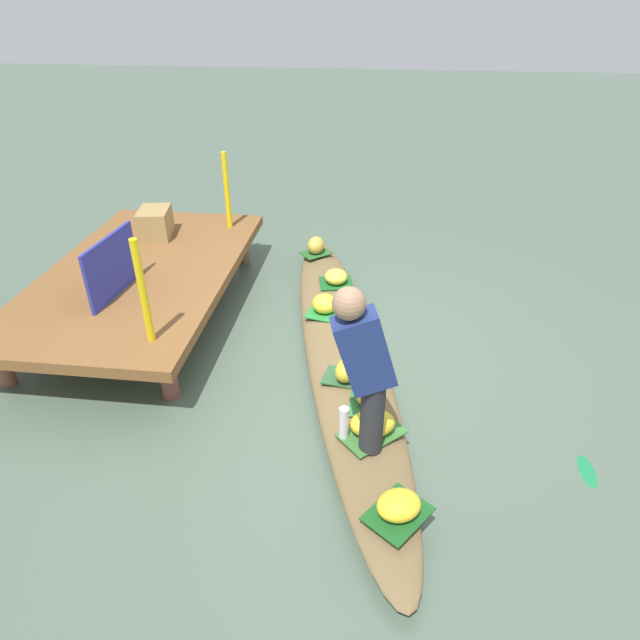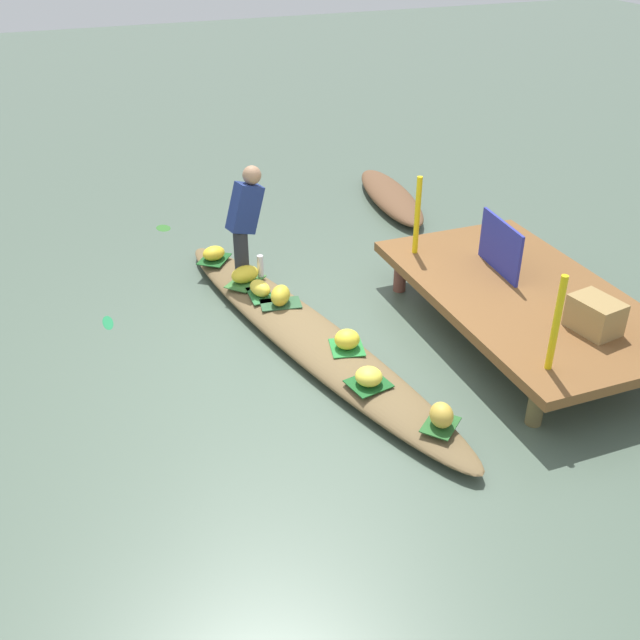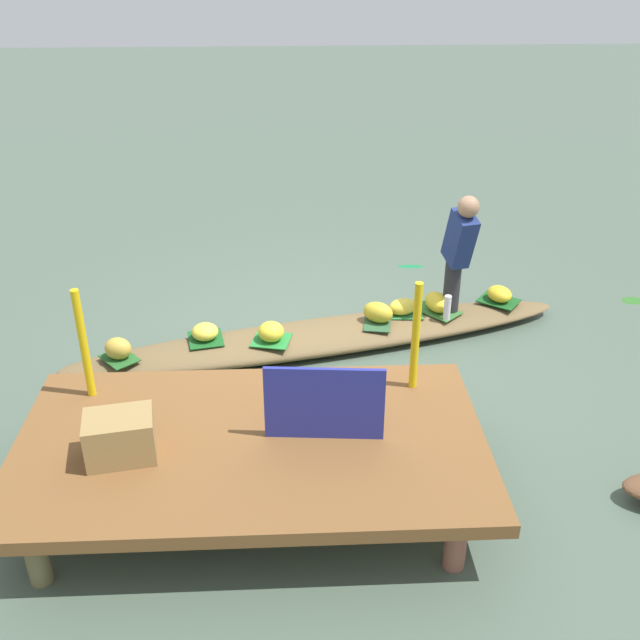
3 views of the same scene
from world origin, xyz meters
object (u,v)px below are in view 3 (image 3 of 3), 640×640
object	(u,v)px
water_bottle	(447,308)
produce_crate	(120,437)
vendor_boat	(323,337)
banana_bunch_6	(271,332)
banana_bunch_5	(499,294)
market_banner	(324,404)
banana_bunch_0	(205,332)
banana_bunch_1	(118,348)
banana_bunch_2	(378,312)
banana_bunch_3	(437,302)
banana_bunch_4	(403,307)
vendor_person	(459,248)

from	to	relation	value
water_bottle	produce_crate	distance (m)	3.53
vendor_boat	banana_bunch_6	world-z (taller)	banana_bunch_6
banana_bunch_5	produce_crate	world-z (taller)	produce_crate
water_bottle	market_banner	distance (m)	2.58
banana_bunch_0	banana_bunch_6	bearing A→B (deg)	175.15
banana_bunch_1	banana_bunch_2	distance (m)	2.43
banana_bunch_0	market_banner	world-z (taller)	market_banner
market_banner	banana_bunch_5	bearing A→B (deg)	-122.01
banana_bunch_3	banana_bunch_0	bearing A→B (deg)	11.83
banana_bunch_1	banana_bunch_2	bearing A→B (deg)	-166.36
banana_bunch_1	banana_bunch_3	size ratio (longest dim) A/B	0.74
banana_bunch_1	produce_crate	xyz separation A→B (m)	(-0.39, 1.74, 0.35)
banana_bunch_1	market_banner	xyz separation A→B (m)	(-1.73, 1.60, 0.47)
banana_bunch_0	banana_bunch_4	size ratio (longest dim) A/B	0.86
banana_bunch_5	water_bottle	xyz separation A→B (m)	(0.61, 0.38, 0.05)
banana_bunch_4	banana_bunch_0	bearing A→B (deg)	12.13
vendor_boat	vendor_person	size ratio (longest dim) A/B	3.93
banana_bunch_6	market_banner	bearing A→B (deg)	101.85
vendor_boat	banana_bunch_2	bearing A→B (deg)	177.12
banana_bunch_0	banana_bunch_1	xyz separation A→B (m)	(0.73, 0.31, 0.02)
banana_bunch_5	water_bottle	bearing A→B (deg)	31.57
vendor_boat	banana_bunch_3	xyz separation A→B (m)	(-1.15, -0.30, 0.19)
water_bottle	produce_crate	size ratio (longest dim) A/B	0.59
vendor_boat	banana_bunch_3	world-z (taller)	banana_bunch_3
vendor_person	banana_bunch_6	bearing A→B (deg)	14.06
banana_bunch_6	vendor_person	bearing A→B (deg)	-165.94
banana_bunch_4	banana_bunch_5	world-z (taller)	banana_bunch_4
banana_bunch_2	banana_bunch_0	bearing A→B (deg)	9.23
banana_bunch_0	banana_bunch_4	distance (m)	1.93
banana_bunch_2	market_banner	size ratio (longest dim) A/B	0.37
vendor_boat	market_banner	xyz separation A→B (m)	(0.10, 2.08, 0.67)
banana_bunch_4	banana_bunch_5	size ratio (longest dim) A/B	1.04
water_bottle	banana_bunch_2	bearing A→B (deg)	0.72
vendor_person	water_bottle	size ratio (longest dim) A/B	4.80
banana_bunch_6	produce_crate	xyz separation A→B (m)	(0.94, 2.00, 0.36)
vendor_boat	banana_bunch_2	size ratio (longest dim) A/B	16.36
banana_bunch_4	market_banner	size ratio (longest dim) A/B	0.35
banana_bunch_0	vendor_boat	bearing A→B (deg)	-171.15
banana_bunch_3	water_bottle	bearing A→B (deg)	106.56
banana_bunch_3	banana_bunch_4	world-z (taller)	banana_bunch_3
banana_bunch_2	vendor_person	bearing A→B (deg)	-170.32
banana_bunch_4	water_bottle	world-z (taller)	water_bottle
banana_bunch_5	vendor_person	xyz separation A→B (m)	(0.53, 0.26, 0.62)
vendor_person	banana_bunch_3	bearing A→B (deg)	-27.10
banana_bunch_5	banana_bunch_3	bearing A→B (deg)	15.11
banana_bunch_3	produce_crate	world-z (taller)	produce_crate
banana_bunch_2	banana_bunch_6	bearing A→B (deg)	17.21
banana_bunch_2	market_banner	bearing A→B (deg)	73.81
banana_bunch_1	water_bottle	world-z (taller)	water_bottle
water_bottle	market_banner	xyz separation A→B (m)	(1.30, 2.18, 0.44)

